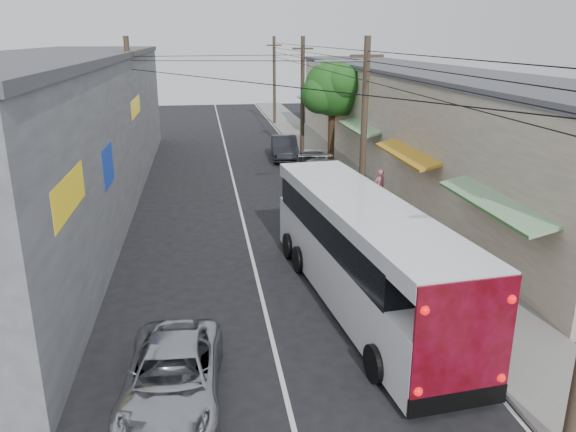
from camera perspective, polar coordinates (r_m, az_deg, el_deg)
name	(u,v)px	position (r m, az deg, el deg)	size (l,w,h in m)	color
ground	(291,418)	(13.03, 0.34, -19.88)	(120.00, 120.00, 0.00)	black
sidewalk	(349,182)	(32.25, 6.21, 3.48)	(3.00, 80.00, 0.12)	slate
building_right	(415,121)	(34.91, 12.78, 9.42)	(7.09, 40.00, 6.25)	beige
building_left	(58,131)	(29.33, -22.35, 8.01)	(7.20, 36.00, 7.25)	gray
utility_poles	(290,110)	(31.12, 0.18, 10.70)	(11.80, 45.28, 8.00)	#473828
street_tree	(333,90)	(37.33, 4.63, 12.66)	(4.40, 4.00, 6.60)	#3F2B19
coach_bus	(361,251)	(17.30, 7.43, -3.54)	(3.57, 11.67, 3.31)	white
jeepney	(173,377)	(13.40, -11.64, -15.71)	(2.16, 4.68, 1.30)	#B5B6BD
parked_suv	(324,178)	(29.74, 3.68, 3.83)	(2.28, 5.61, 1.63)	#A8A7AF
parked_car_mid	(314,167)	(32.46, 2.61, 5.05)	(1.94, 4.82, 1.64)	#232428
parked_car_far	(284,148)	(38.26, -0.37, 6.95)	(1.64, 4.71, 1.55)	black
pedestrian_near	(379,187)	(27.66, 9.27, 2.93)	(0.63, 0.41, 1.73)	#C2677B
pedestrian_far	(374,208)	(24.82, 8.78, 0.84)	(0.68, 0.53, 1.40)	#9BB6E1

